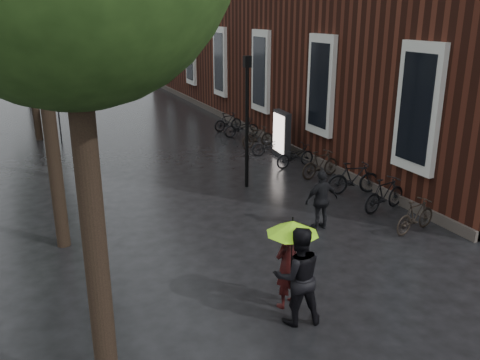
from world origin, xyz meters
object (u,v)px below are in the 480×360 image
pedestrian_walking (322,200)px  ad_lightbox (281,134)px  person_burgundy (288,265)px  lamp_post (247,110)px  person_black (298,276)px  parked_bicycles (297,155)px

pedestrian_walking → ad_lightbox: bearing=-108.7°
ad_lightbox → person_burgundy: bearing=-112.8°
lamp_post → pedestrian_walking: bearing=-84.1°
person_black → lamp_post: 7.95m
pedestrian_walking → lamp_post: bearing=-83.3°
pedestrian_walking → ad_lightbox: (2.38, 6.75, 0.11)m
person_burgundy → lamp_post: size_ratio=0.42×
ad_lightbox → person_black: bearing=-111.9°
person_black → ad_lightbox: person_black is taller
person_burgundy → lamp_post: lamp_post is taller
person_burgundy → parked_bicycles: 9.56m
person_burgundy → parked_bicycles: (4.89, 8.20, -0.42)m
parked_bicycles → ad_lightbox: 1.57m
person_black → ad_lightbox: (5.11, 10.26, -0.03)m
pedestrian_walking → ad_lightbox: ad_lightbox is taller
parked_bicycles → person_burgundy: bearing=-120.8°
pedestrian_walking → parked_bicycles: (2.26, 5.25, -0.35)m
pedestrian_walking → lamp_post: size_ratio=0.38×
lamp_post → person_burgundy: bearing=-108.0°
lamp_post → person_black: bearing=-107.4°
person_burgundy → ad_lightbox: size_ratio=0.97×
person_black → pedestrian_walking: (2.73, 3.51, -0.14)m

